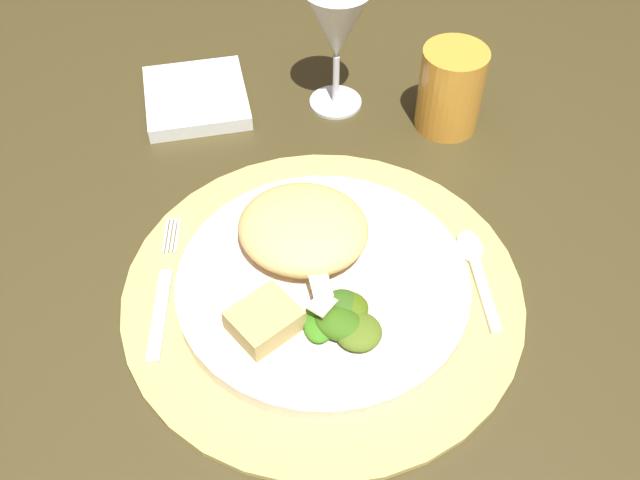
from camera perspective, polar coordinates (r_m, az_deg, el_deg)
dining_table at (r=0.84m, az=-3.12°, el=-4.71°), size 1.13×1.07×0.75m
placemat at (r=0.68m, az=0.23°, el=-4.09°), size 0.38×0.38×0.01m
dinner_plate at (r=0.67m, az=0.24°, el=-3.48°), size 0.28×0.28×0.02m
pasta_serving at (r=0.68m, az=-1.36°, el=0.95°), size 0.16×0.16×0.04m
salad_greens at (r=0.63m, az=1.78°, el=-6.24°), size 0.08×0.08×0.03m
bread_piece at (r=0.63m, az=-4.45°, el=-6.40°), size 0.07×0.07×0.02m
fork at (r=0.69m, az=-12.40°, el=-4.10°), size 0.02×0.17×0.00m
spoon at (r=0.72m, az=12.22°, el=-1.69°), size 0.03×0.12×0.01m
napkin at (r=0.90m, az=-9.86°, el=11.14°), size 0.14×0.15×0.02m
wine_glass at (r=0.83m, az=1.37°, el=16.57°), size 0.08×0.08×0.15m
amber_tumbler at (r=0.84m, az=10.38°, el=11.75°), size 0.07×0.07×0.10m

